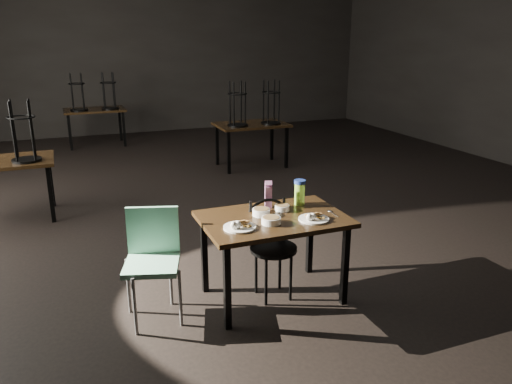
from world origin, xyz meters
name	(u,v)px	position (x,y,z in m)	size (l,w,h in m)	color
room	(253,23)	(-0.06, 0.01, 2.33)	(12.00, 12.04, 3.22)	black
main_table	(273,226)	(-0.75, -2.25, 0.67)	(1.20, 0.80, 0.75)	black
plate_left	(239,226)	(-1.10, -2.39, 0.77)	(0.26, 0.26, 0.08)	white
plate_right	(314,217)	(-0.47, -2.44, 0.77)	(0.25, 0.25, 0.08)	white
bowl_near	(261,212)	(-0.83, -2.18, 0.78)	(0.15, 0.15, 0.06)	white
bowl_far	(282,208)	(-0.62, -2.13, 0.78)	(0.13, 0.13, 0.05)	white
bowl_big	(271,220)	(-0.83, -2.38, 0.78)	(0.16, 0.16, 0.05)	white
juice_carton	(268,195)	(-0.69, -2.01, 0.86)	(0.08, 0.08, 0.24)	#89196B
water_bottle	(300,192)	(-0.40, -2.04, 0.87)	(0.12, 0.12, 0.23)	#A1E242
spoon	(330,212)	(-0.25, -2.32, 0.75)	(0.04, 0.18, 0.01)	silver
bentwood_chair	(271,240)	(-0.74, -2.17, 0.51)	(0.41, 0.41, 0.85)	black
school_chair	(152,254)	(-1.75, -2.16, 0.54)	(0.52, 0.52, 0.90)	#76B798
bg_table_left	(0,161)	(-3.05, 0.71, 0.75)	(1.20, 0.80, 1.48)	black
bg_table_right	(252,124)	(0.71, 2.03, 0.75)	(1.20, 0.80, 1.48)	black
bg_table_far	(94,109)	(-1.65, 4.83, 0.75)	(1.20, 0.80, 1.48)	black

